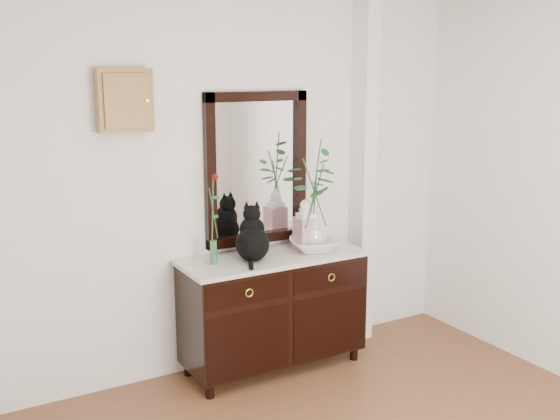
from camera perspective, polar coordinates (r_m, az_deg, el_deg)
wall_back at (r=4.70m, az=-3.19°, el=2.45°), size 3.60×0.04×2.70m
pilaster at (r=5.15m, az=7.21°, el=3.24°), size 0.12×0.20×2.70m
sideboard at (r=4.76m, az=-0.61°, el=-8.35°), size 1.33×0.52×0.82m
wall_mirror at (r=4.72m, az=-2.04°, el=3.60°), size 0.80×0.06×1.10m
key_cabinet at (r=4.28m, az=-13.38°, el=9.27°), size 0.35×0.10×0.40m
cat at (r=4.50m, az=-2.41°, el=-2.02°), size 0.38×0.41×0.38m
lotus_bowl at (r=4.76m, az=3.00°, el=-3.05°), size 0.45×0.45×0.09m
vase_branches at (r=4.68m, az=3.05°, el=1.45°), size 0.43×0.43×0.81m
bud_vase_rose at (r=4.39m, az=-5.86°, el=-0.75°), size 0.08×0.08×0.63m
ginger_jar at (r=4.75m, az=2.26°, el=-1.23°), size 0.14×0.14×0.38m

